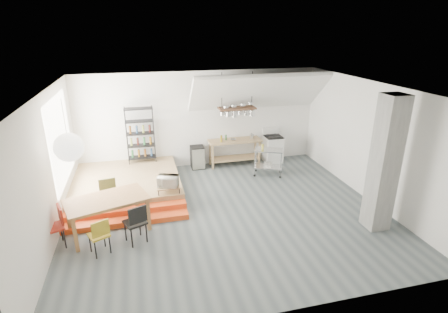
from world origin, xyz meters
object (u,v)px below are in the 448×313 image
object	(u,v)px
stove	(273,148)
dining_table	(107,202)
mini_fridge	(198,157)
rolling_cart	(268,158)

from	to	relation	value
stove	dining_table	xyz separation A→B (m)	(-5.38, -3.36, 0.28)
mini_fridge	dining_table	bearing A→B (deg)	-128.32
dining_table	mini_fridge	bearing A→B (deg)	33.71
rolling_cart	dining_table	bearing A→B (deg)	-131.24
stove	mini_fridge	size ratio (longest dim) A/B	1.55
dining_table	mini_fridge	xyz separation A→B (m)	(2.69, 3.40, -0.38)
dining_table	stove	bearing A→B (deg)	14.00
stove	rolling_cart	bearing A→B (deg)	-118.06
stove	dining_table	size ratio (longest dim) A/B	0.58
stove	mini_fridge	distance (m)	2.69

